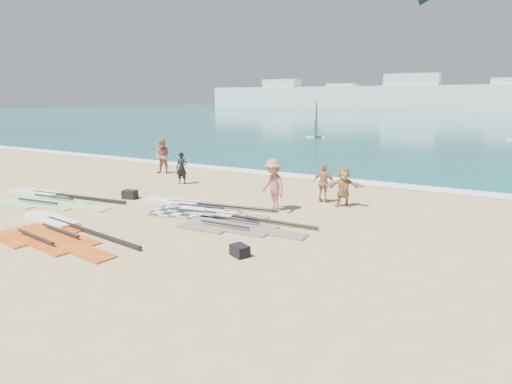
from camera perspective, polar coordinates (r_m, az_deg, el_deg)
The scene contains 16 objects.
ground at distance 12.74m, azimuth -14.55°, elevation -7.14°, with size 300.00×300.00×0.00m, color tan.
sea at distance 140.82m, azimuth 26.61°, elevation 9.55°, with size 300.00×240.00×0.06m, color #0C4857.
surf_line at distance 22.86m, azimuth 7.33°, elevation 1.86°, with size 300.00×1.20×0.04m, color white.
far_town at distance 160.34m, azimuth 21.47°, elevation 11.82°, with size 160.00×8.00×12.00m.
rig_grey at distance 16.67m, azimuth -8.68°, elevation -2.03°, with size 5.78×2.72×0.20m.
rig_green at distance 20.04m, azimuth -26.14°, elevation -0.71°, with size 6.38×2.74×0.20m.
rig_orange at distance 14.85m, azimuth -4.15°, elevation -3.73°, with size 5.48×2.17×0.20m.
rig_red at distance 15.15m, azimuth -25.21°, elevation -4.60°, with size 6.22×2.85×0.20m.
gear_bag_near at distance 18.81m, azimuth -16.46°, elevation -0.31°, with size 0.58×0.42×0.37m, color black.
gear_bag_far at distance 11.64m, azimuth -2.18°, elevation -7.82°, with size 0.52×0.36×0.31m, color black.
person_wetsuit at distance 21.30m, azimuth -9.88°, elevation 3.13°, with size 0.57×0.38×1.57m, color black.
beachgoer_left at distance 24.42m, azimuth -12.28°, elevation 4.67°, with size 0.95×0.74×1.94m, color #A26358.
beachgoer_mid at distance 15.96m, azimuth 2.29°, elevation 0.92°, with size 1.28×0.74×1.98m, color #A36759.
beachgoer_back at distance 17.50m, azimuth 9.03°, elevation 1.17°, with size 0.93×0.39×1.59m, color #AD7853.
beachgoer_right at distance 16.94m, azimuth 11.60°, elevation 0.63°, with size 1.45×0.46×1.56m, color #AB7B53.
windsurfer_left at distance 45.87m, azimuth 8.00°, elevation 8.61°, with size 2.13×2.44×3.73m.
Camera 1 is at (8.50, -8.50, 4.21)m, focal length 30.00 mm.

